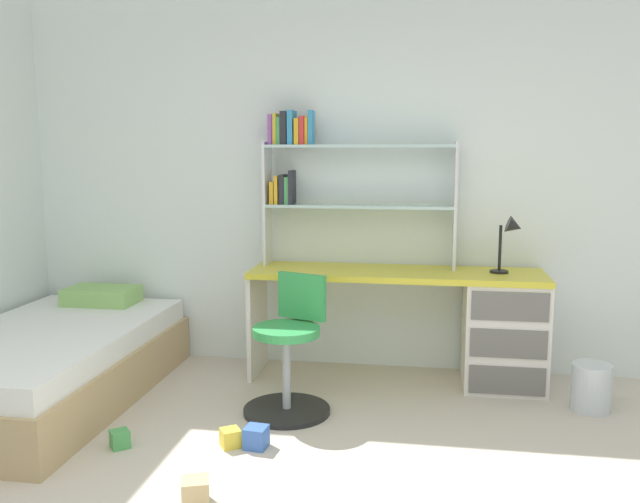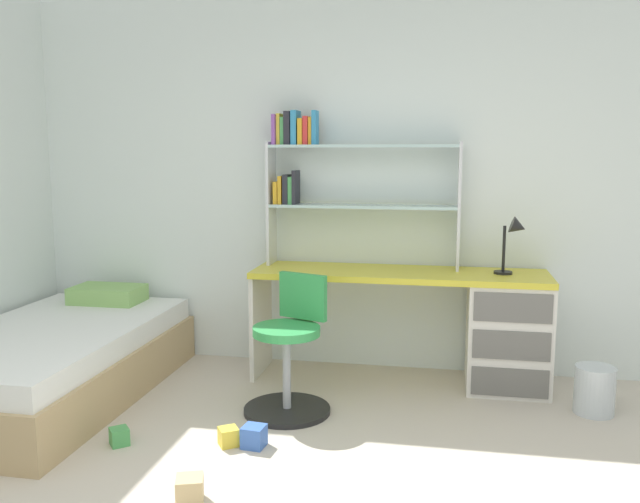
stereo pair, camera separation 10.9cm
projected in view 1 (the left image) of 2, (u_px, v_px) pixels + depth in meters
The scene contains 11 objects.
room_shell at pixel (102, 193), 3.50m from camera, with size 6.10×6.50×2.67m.
desk at pixel (474, 322), 4.40m from camera, with size 1.96×0.53×0.76m.
bookshelf_hutch at pixel (331, 172), 4.56m from camera, with size 1.32×0.22×1.07m.
desk_lamp at pixel (511, 235), 4.28m from camera, with size 0.20×0.17×0.38m.
swivel_chair at pixel (289, 358), 3.94m from camera, with size 0.52×0.52×0.82m.
bed_platform at pixel (48, 364), 4.15m from camera, with size 1.13×2.00×0.57m.
waste_bin at pixel (591, 387), 3.98m from camera, with size 0.23×0.23×0.29m, color silver.
toy_block_yellow_0 at pixel (230, 438), 3.50m from camera, with size 0.10×0.10×0.10m, color gold.
toy_block_blue_1 at pixel (256, 437), 3.49m from camera, with size 0.11×0.11×0.11m, color #3860B7.
toy_block_natural_2 at pixel (196, 492), 2.92m from camera, with size 0.12×0.12×0.12m, color tan.
toy_block_green_3 at pixel (120, 439), 3.49m from camera, with size 0.09×0.09×0.09m, color #479E51.
Camera 1 is at (0.37, -1.93, 1.54)m, focal length 37.10 mm.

